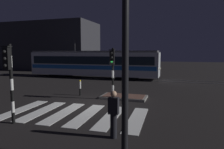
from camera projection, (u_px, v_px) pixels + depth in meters
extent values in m
plane|color=black|center=(92.00, 104.00, 12.08)|extent=(120.00, 120.00, 0.00)
cube|color=#59595E|center=(131.00, 80.00, 22.45)|extent=(80.00, 0.12, 0.03)
cube|color=#59595E|center=(134.00, 78.00, 23.81)|extent=(80.00, 0.12, 0.03)
cube|color=silver|center=(22.00, 109.00, 10.93)|extent=(0.84, 3.74, 0.02)
cube|color=silver|center=(42.00, 111.00, 10.60)|extent=(0.84, 3.74, 0.02)
cube|color=silver|center=(64.00, 113.00, 10.27)|extent=(0.84, 3.74, 0.02)
cube|color=silver|center=(86.00, 115.00, 9.94)|extent=(0.84, 3.74, 0.02)
cube|color=silver|center=(111.00, 117.00, 9.61)|extent=(0.84, 3.74, 0.02)
cube|color=silver|center=(137.00, 119.00, 9.28)|extent=(0.84, 3.74, 0.02)
cube|color=slate|center=(124.00, 97.00, 13.57)|extent=(3.00, 1.59, 0.16)
cube|color=brown|center=(124.00, 96.00, 13.56)|extent=(2.70, 1.43, 0.02)
cylinder|color=black|center=(113.00, 96.00, 13.17)|extent=(0.14, 0.14, 0.48)
cylinder|color=white|center=(113.00, 89.00, 13.12)|extent=(0.14, 0.14, 0.48)
cylinder|color=black|center=(113.00, 81.00, 13.07)|extent=(0.14, 0.14, 0.48)
cylinder|color=white|center=(113.00, 74.00, 13.01)|extent=(0.14, 0.14, 0.48)
cylinder|color=black|center=(113.00, 67.00, 12.96)|extent=(0.14, 0.14, 0.48)
cylinder|color=white|center=(113.00, 59.00, 12.91)|extent=(0.14, 0.14, 0.48)
cylinder|color=black|center=(113.00, 52.00, 12.86)|extent=(0.14, 0.14, 0.48)
cube|color=black|center=(112.00, 58.00, 12.74)|extent=(0.28, 0.20, 0.90)
sphere|color=black|center=(112.00, 53.00, 12.60)|extent=(0.14, 0.14, 0.14)
sphere|color=black|center=(112.00, 58.00, 12.63)|extent=(0.14, 0.14, 0.14)
sphere|color=green|center=(112.00, 62.00, 12.66)|extent=(0.14, 0.14, 0.14)
cube|color=black|center=(112.00, 50.00, 12.69)|extent=(0.36, 0.24, 0.04)
cylinder|color=black|center=(13.00, 118.00, 8.74)|extent=(0.14, 0.14, 0.48)
cylinder|color=white|center=(13.00, 107.00, 8.69)|extent=(0.14, 0.14, 0.48)
cylinder|color=black|center=(12.00, 96.00, 8.64)|extent=(0.14, 0.14, 0.48)
cylinder|color=white|center=(12.00, 84.00, 8.59)|extent=(0.14, 0.14, 0.48)
cylinder|color=black|center=(11.00, 73.00, 8.53)|extent=(0.14, 0.14, 0.48)
cylinder|color=white|center=(10.00, 62.00, 8.48)|extent=(0.14, 0.14, 0.48)
cylinder|color=black|center=(10.00, 50.00, 8.43)|extent=(0.14, 0.14, 0.48)
cube|color=black|center=(7.00, 59.00, 8.31)|extent=(0.28, 0.20, 0.90)
sphere|color=black|center=(4.00, 52.00, 8.17)|extent=(0.14, 0.14, 0.14)
sphere|color=black|center=(5.00, 59.00, 8.20)|extent=(0.14, 0.14, 0.14)
sphere|color=black|center=(5.00, 66.00, 8.23)|extent=(0.14, 0.14, 0.14)
cube|color=black|center=(6.00, 47.00, 8.25)|extent=(0.36, 0.24, 0.04)
cylinder|color=black|center=(126.00, 15.00, 5.15)|extent=(0.18, 0.18, 7.99)
cube|color=silver|center=(93.00, 64.00, 24.43)|extent=(15.69, 2.50, 2.70)
cube|color=blue|center=(88.00, 67.00, 23.27)|extent=(15.37, 0.04, 0.44)
cube|color=blue|center=(97.00, 66.00, 25.67)|extent=(15.37, 0.04, 0.44)
cube|color=black|center=(88.00, 60.00, 23.19)|extent=(14.90, 0.03, 0.90)
cube|color=#4C4C51|center=(93.00, 52.00, 24.28)|extent=(15.37, 2.30, 0.20)
cylinder|color=#262628|center=(75.00, 48.00, 24.94)|extent=(0.08, 0.08, 1.00)
cube|color=black|center=(128.00, 78.00, 23.29)|extent=(2.20, 2.00, 0.35)
cube|color=black|center=(62.00, 75.00, 25.90)|extent=(2.20, 2.00, 0.35)
sphere|color=#F9F2CC|center=(160.00, 69.00, 22.08)|extent=(0.24, 0.24, 0.24)
cylinder|color=black|center=(114.00, 126.00, 7.23)|extent=(0.24, 0.24, 0.88)
cube|color=black|center=(114.00, 106.00, 7.15)|extent=(0.36, 0.22, 0.60)
sphere|color=tan|center=(114.00, 94.00, 7.10)|extent=(0.22, 0.22, 0.22)
cylinder|color=black|center=(80.00, 92.00, 14.46)|extent=(0.12, 0.12, 0.50)
cylinder|color=white|center=(80.00, 85.00, 14.41)|extent=(0.12, 0.12, 0.50)
sphere|color=yellow|center=(80.00, 81.00, 14.38)|extent=(0.12, 0.12, 0.12)
cube|color=#2D2D33|center=(50.00, 47.00, 36.79)|extent=(16.49, 8.00, 8.21)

